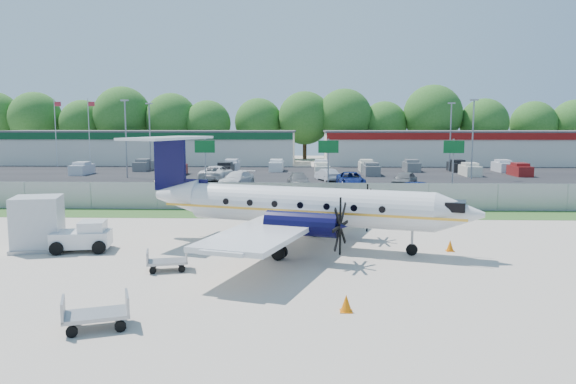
{
  "coord_description": "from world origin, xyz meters",
  "views": [
    {
      "loc": [
        1.12,
        -26.91,
        6.31
      ],
      "look_at": [
        0.0,
        6.0,
        2.3
      ],
      "focal_mm": 35.0,
      "sensor_mm": 36.0,
      "label": 1
    }
  ],
  "objects_px": {
    "aircraft": "(301,205)",
    "pushback_tug": "(84,237)",
    "baggage_cart_near": "(167,261)",
    "service_container": "(38,225)",
    "baggage_cart_far": "(96,313)"
  },
  "relations": [
    {
      "from": "aircraft",
      "to": "pushback_tug",
      "type": "relative_size",
      "value": 6.09
    },
    {
      "from": "pushback_tug",
      "to": "aircraft",
      "type": "bearing_deg",
      "value": 6.62
    },
    {
      "from": "pushback_tug",
      "to": "baggage_cart_near",
      "type": "relative_size",
      "value": 1.56
    },
    {
      "from": "aircraft",
      "to": "pushback_tug",
      "type": "height_order",
      "value": "aircraft"
    },
    {
      "from": "baggage_cart_far",
      "to": "pushback_tug",
      "type": "bearing_deg",
      "value": 113.48
    },
    {
      "from": "baggage_cart_far",
      "to": "service_container",
      "type": "xyz_separation_m",
      "value": [
        -7.05,
        10.87,
        0.77
      ]
    },
    {
      "from": "baggage_cart_near",
      "to": "baggage_cart_far",
      "type": "relative_size",
      "value": 0.85
    },
    {
      "from": "pushback_tug",
      "to": "baggage_cart_far",
      "type": "distance_m",
      "value": 11.56
    },
    {
      "from": "pushback_tug",
      "to": "service_container",
      "type": "height_order",
      "value": "service_container"
    },
    {
      "from": "service_container",
      "to": "aircraft",
      "type": "bearing_deg",
      "value": 4.26
    },
    {
      "from": "pushback_tug",
      "to": "service_container",
      "type": "relative_size",
      "value": 1.02
    },
    {
      "from": "baggage_cart_far",
      "to": "service_container",
      "type": "distance_m",
      "value": 12.98
    },
    {
      "from": "baggage_cart_near",
      "to": "service_container",
      "type": "xyz_separation_m",
      "value": [
        -7.53,
        3.91,
        0.83
      ]
    },
    {
      "from": "pushback_tug",
      "to": "service_container",
      "type": "xyz_separation_m",
      "value": [
        -2.45,
        0.27,
        0.54
      ]
    },
    {
      "from": "aircraft",
      "to": "service_container",
      "type": "height_order",
      "value": "aircraft"
    }
  ]
}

